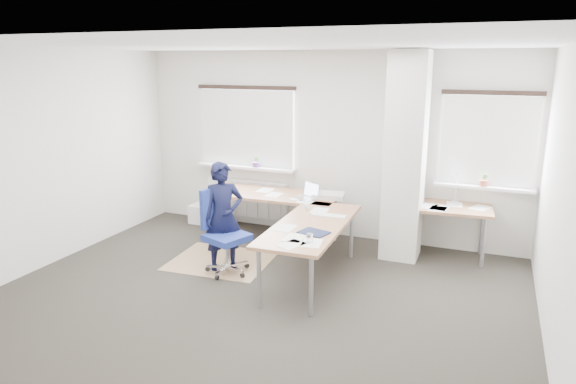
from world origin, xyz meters
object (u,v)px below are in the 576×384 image
at_px(desk_side, 438,208).
at_px(person, 223,217).
at_px(desk_main, 293,210).
at_px(task_chair, 225,249).

distance_m(desk_side, person, 2.92).
bearing_deg(desk_main, person, -136.67).
bearing_deg(task_chair, desk_side, 53.46).
xyz_separation_m(desk_main, person, (-0.69, -0.69, 0.02)).
distance_m(task_chair, person, 0.42).
bearing_deg(person, desk_main, 5.64).
xyz_separation_m(desk_main, desk_side, (1.81, 0.83, -0.01)).
bearing_deg(desk_side, desk_main, -159.44).
bearing_deg(person, desk_side, -8.00).
relative_size(task_chair, person, 0.76).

